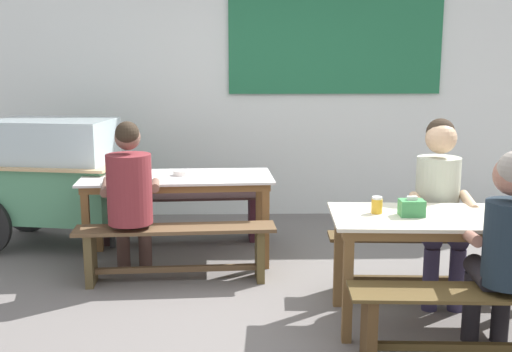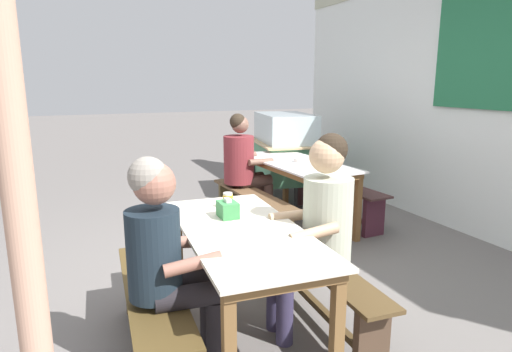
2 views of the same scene
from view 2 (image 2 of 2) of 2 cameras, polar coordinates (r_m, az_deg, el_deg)
ground_plane at (r=3.84m, az=-2.85°, el=-12.96°), size 40.00×40.00×0.00m
backdrop_wall at (r=5.10m, az=28.02°, el=10.08°), size 6.74×0.23×2.98m
dining_table_far at (r=4.96m, az=5.26°, el=1.02°), size 1.67×0.81×0.75m
dining_table_near at (r=2.74m, az=-1.81°, el=-8.43°), size 1.55×0.78×0.75m
bench_far_back at (r=5.35m, az=10.27°, el=-2.40°), size 1.63×0.40×0.45m
bench_far_front at (r=4.79m, az=-0.52°, el=-3.85°), size 1.58×0.37×0.45m
bench_near_back at (r=3.09m, az=8.38°, el=-13.60°), size 1.46×0.32×0.45m
bench_near_front at (r=2.80m, az=-13.16°, el=-16.91°), size 1.42×0.39×0.45m
food_cart at (r=6.20m, az=3.74°, el=3.52°), size 1.69×1.05×1.19m
person_left_back_turned at (r=5.02m, az=-1.61°, el=1.82°), size 0.49×0.58×1.28m
person_near_front at (r=2.45m, az=-11.54°, el=-9.70°), size 0.42×0.52×1.26m
person_right_near_table at (r=2.84m, az=8.18°, el=-5.85°), size 0.45×0.54×1.32m
tissue_box at (r=2.92m, az=-3.70°, el=-4.35°), size 0.16×0.12×0.13m
condiment_jar at (r=3.13m, az=-3.68°, el=-3.19°), size 0.07×0.07×0.11m
soup_bowl at (r=4.93m, az=5.74°, el=2.11°), size 0.14×0.14×0.04m
wooden_support_post at (r=1.58m, az=-28.36°, el=-3.46°), size 0.10×0.10×2.50m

